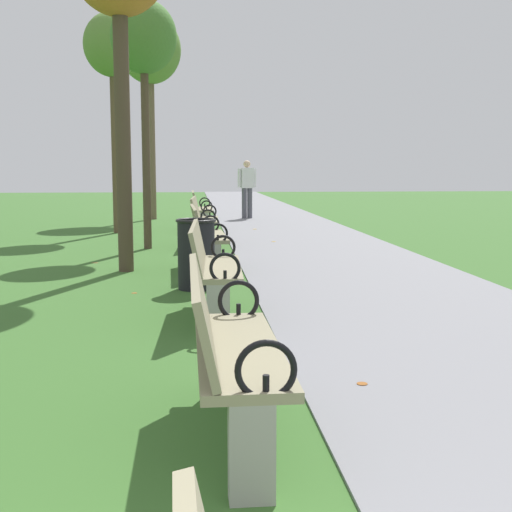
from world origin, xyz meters
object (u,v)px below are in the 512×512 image
Objects in this scene: park_bench_4 at (206,236)px; tree_2 at (144,41)px; park_bench_3 at (212,267)px; park_bench_6 at (201,209)px; tree_3 at (113,49)px; park_bench_5 at (203,220)px; park_bench_2 at (228,348)px; pedestrian_walking at (247,186)px; tree_4 at (150,52)px; trash_bin at (196,254)px.

tree_2 is (-0.99, 2.64, 3.12)m from park_bench_4.
park_bench_3 is 1.01× the size of park_bench_6.
park_bench_4 is 4.21m from tree_2.
park_bench_3 is at bearing -78.02° from tree_3.
park_bench_5 is 4.78m from tree_3.
park_bench_2 is 12.26m from park_bench_6.
park_bench_3 is 0.34× the size of tree_3.
pedestrian_walking reaches higher than park_bench_5.
tree_4 reaches higher than tree_3.
park_bench_6 is 3.98m from tree_3.
tree_3 reaches higher than park_bench_6.
tree_4 is at bearing 94.70° from park_bench_2.
park_bench_3 is at bearing 90.00° from park_bench_2.
trash_bin is (-0.15, -4.53, -0.06)m from park_bench_5.
tree_3 is at bearing 108.08° from park_bench_4.
park_bench_6 is at bearing 74.53° from tree_2.
park_bench_4 is 0.29× the size of tree_4.
tree_3 is (-1.86, 5.70, 3.48)m from park_bench_4.
park_bench_3 is 13.43m from tree_4.
park_bench_5 is at bearing -55.41° from tree_3.
tree_4 is at bearing 100.97° from park_bench_5.
park_bench_5 is 1.01× the size of park_bench_6.
park_bench_5 is at bearing -101.62° from pedestrian_walking.
trash_bin is (-0.15, 4.50, -0.06)m from park_bench_2.
tree_4 reaches higher than tree_2.
tree_4 reaches higher than trash_bin.
park_bench_6 is at bearing -69.34° from tree_4.
tree_3 is at bearing 101.98° from park_bench_3.
pedestrian_walking reaches higher than park_bench_6.
tree_3 is 8.23m from trash_bin.
park_bench_6 reaches higher than trash_bin.
park_bench_5 is at bearing 90.00° from park_bench_4.
tree_3 reaches higher than park_bench_5.
pedestrian_walking is at bearing 85.07° from park_bench_2.
park_bench_5 is at bearing 19.71° from tree_2.
pedestrian_walking is (2.33, 6.88, -2.68)m from tree_2.
tree_3 reaches higher than park_bench_4.
park_bench_5 is 4.53m from trash_bin.
tree_2 is (-0.99, 8.67, 3.12)m from park_bench_2.
park_bench_6 is (-0.00, 6.23, 0.00)m from park_bench_4.
tree_2 reaches higher than park_bench_6.
tree_4 is (-1.29, 12.73, 4.09)m from park_bench_3.
park_bench_2 is at bearing -90.00° from park_bench_4.
park_bench_5 is 1.00× the size of pedestrian_walking.
park_bench_3 reaches higher than trash_bin.
pedestrian_walking is at bearing 83.92° from park_bench_3.
tree_2 is at bearing 99.86° from park_bench_3.
park_bench_2 is 6.03m from park_bench_4.
park_bench_2 is at bearing -94.93° from pedestrian_walking.
park_bench_2 is 0.34× the size of tree_3.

